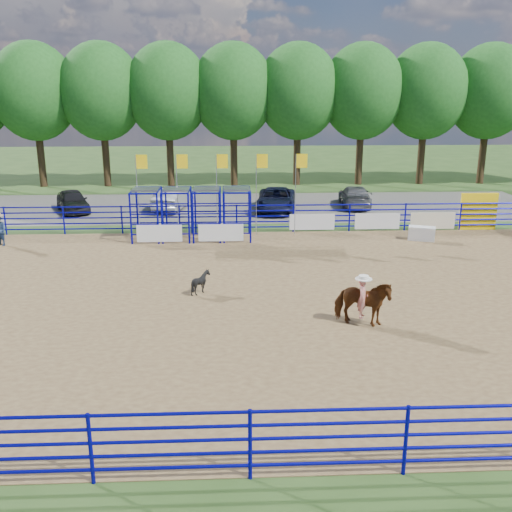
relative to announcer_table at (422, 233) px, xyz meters
name	(u,v)px	position (x,y,z in m)	size (l,w,h in m)	color
ground	(240,298)	(-9.24, -7.92, -0.36)	(120.00, 120.00, 0.00)	#385622
arena_dirt	(240,298)	(-9.24, -7.92, -0.35)	(30.00, 20.00, 0.02)	olive
gravel_strip	(235,207)	(-9.24, 9.08, -0.36)	(40.00, 10.00, 0.01)	slate
announcer_table	(422,233)	(0.00, 0.00, 0.00)	(1.29, 0.60, 0.69)	silver
horse_and_rider	(362,300)	(-5.43, -10.61, 0.50)	(1.99, 1.38, 2.32)	#5F3113
calf	(201,282)	(-10.69, -7.35, 0.08)	(0.69, 0.77, 0.85)	black
car_a	(73,201)	(-19.32, 7.94, 0.33)	(1.61, 3.99, 1.36)	black
car_b	(173,198)	(-13.20, 8.41, 0.37)	(1.53, 4.38, 1.44)	gray
car_c	(276,200)	(-6.72, 7.64, 0.35)	(2.34, 5.08, 1.41)	black
car_d	(355,196)	(-1.49, 8.90, 0.31)	(1.85, 4.55, 1.32)	#5F5F61
perimeter_fence	(240,279)	(-9.24, -7.92, 0.39)	(30.10, 20.10, 1.50)	#0907A5
chute_assembly	(199,214)	(-11.14, 0.92, 0.90)	(19.32, 2.41, 4.20)	#0907A5
treeline	(233,87)	(-9.24, 18.08, 7.17)	(56.40, 6.40, 11.24)	#3F2B19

